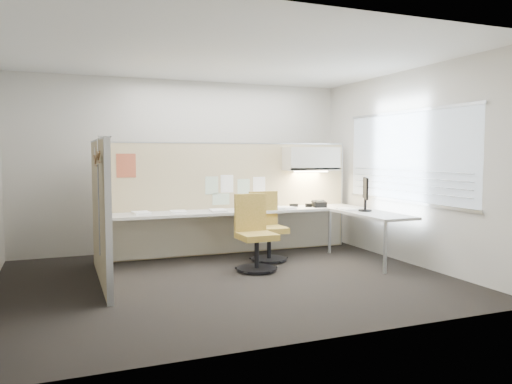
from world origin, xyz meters
name	(u,v)px	position (x,y,z in m)	size (l,w,h in m)	color
floor	(228,280)	(0.00, 0.00, -0.01)	(5.50, 4.50, 0.01)	black
ceiling	(227,55)	(0.00, 0.00, 2.80)	(5.50, 4.50, 0.01)	white
wall_back	(186,165)	(0.00, 2.25, 1.40)	(5.50, 0.02, 2.80)	beige
wall_front	(313,177)	(0.00, -2.25, 1.40)	(5.50, 0.02, 2.80)	beige
wall_right	(408,167)	(2.75, 0.00, 1.40)	(0.02, 4.50, 2.80)	beige
window_pane	(407,157)	(2.73, 0.00, 1.55)	(0.01, 2.80, 1.30)	#A3B1BD
partition_back	(229,199)	(0.55, 1.60, 0.88)	(4.10, 0.06, 1.75)	tan
partition_left	(101,212)	(-1.50, 0.50, 0.88)	(0.06, 2.20, 1.75)	tan
desk	(263,218)	(0.93, 1.13, 0.60)	(4.00, 2.07, 0.73)	beige
overhead_bin	(311,159)	(1.90, 1.39, 1.51)	(0.90, 0.36, 0.38)	beige
task_light_strip	(311,172)	(1.90, 1.39, 1.30)	(0.60, 0.06, 0.02)	#FFEABF
pinned_papers	(235,189)	(0.63, 1.57, 1.03)	(1.01, 0.00, 0.47)	#8CBF8C
poster	(126,166)	(-1.05, 1.57, 1.42)	(0.28, 0.00, 0.35)	#FD501F
chair_left	(255,235)	(0.50, 0.37, 0.48)	(0.54, 0.54, 1.02)	black
chair_right	(267,229)	(0.91, 0.90, 0.47)	(0.53, 0.53, 1.01)	black
monitor	(365,192)	(2.30, 0.40, 1.02)	(0.25, 0.44, 0.50)	black
phone	(319,204)	(1.94, 1.18, 0.78)	(0.23, 0.22, 0.12)	black
stapler	(294,205)	(1.58, 1.37, 0.76)	(0.14, 0.04, 0.05)	black
tape_dispenser	(309,205)	(1.79, 1.25, 0.76)	(0.10, 0.06, 0.06)	black
coat_hook	(97,169)	(-1.58, -0.34, 1.43)	(0.18, 0.42, 1.27)	silver
paper_stack_0	(141,213)	(-0.88, 1.30, 0.75)	(0.23, 0.30, 0.03)	white
paper_stack_1	(178,211)	(-0.33, 1.34, 0.74)	(0.23, 0.30, 0.02)	white
paper_stack_2	(218,211)	(0.22, 1.15, 0.75)	(0.23, 0.30, 0.04)	white
paper_stack_3	(256,208)	(0.90, 1.31, 0.74)	(0.23, 0.30, 0.02)	white
paper_stack_4	(285,208)	(1.33, 1.17, 0.74)	(0.23, 0.30, 0.03)	white
paper_stack_5	(347,209)	(2.17, 0.70, 0.74)	(0.23, 0.30, 0.02)	white
paper_stack_6	(278,208)	(1.22, 1.19, 0.75)	(0.23, 0.30, 0.03)	white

